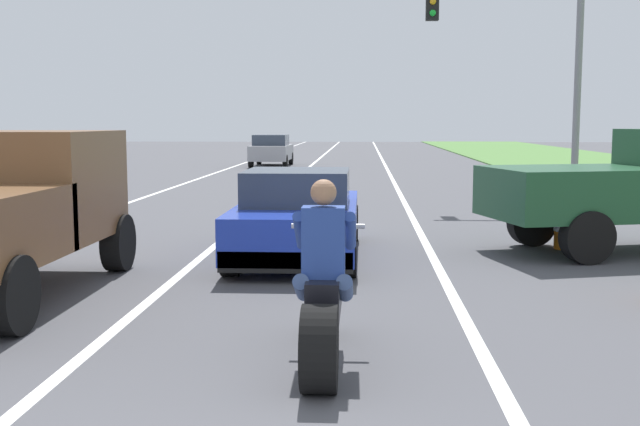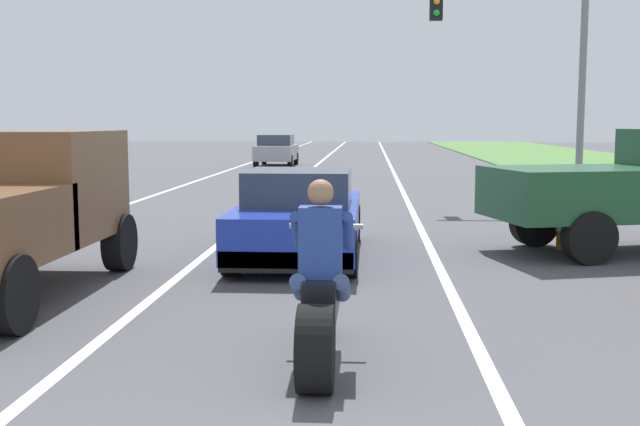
{
  "view_description": "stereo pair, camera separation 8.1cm",
  "coord_description": "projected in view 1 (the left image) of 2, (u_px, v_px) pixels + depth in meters",
  "views": [
    {
      "loc": [
        0.7,
        -2.79,
        2.09
      ],
      "look_at": [
        0.19,
        6.43,
        1.0
      ],
      "focal_mm": 43.19,
      "sensor_mm": 36.0,
      "label": 1
    },
    {
      "loc": [
        0.78,
        -2.78,
        2.09
      ],
      "look_at": [
        0.19,
        6.43,
        1.0
      ],
      "focal_mm": 43.19,
      "sensor_mm": 36.0,
      "label": 2
    }
  ],
  "objects": [
    {
      "name": "motorcycle_with_rider",
      "position": [
        323.0,
        300.0,
        6.52
      ],
      "size": [
        0.7,
        2.21,
        1.62
      ],
      "color": "black",
      "rests_on": "ground"
    },
    {
      "name": "distant_car_far_ahead",
      "position": [
        271.0,
        150.0,
        36.88
      ],
      "size": [
        1.8,
        4.0,
        1.5
      ],
      "color": "#99999E",
      "rests_on": "ground"
    },
    {
      "name": "construction_barrel_mid",
      "position": [
        572.0,
        219.0,
        12.72
      ],
      "size": [
        0.58,
        0.58,
        1.0
      ],
      "color": "orange",
      "rests_on": "ground"
    },
    {
      "name": "traffic_light_mast_near",
      "position": [
        529.0,
        47.0,
        19.39
      ],
      "size": [
        4.18,
        0.34,
        6.0
      ],
      "color": "gray",
      "rests_on": "ground"
    },
    {
      "name": "lane_stripe_left_solid",
      "position": [
        160.0,
        192.0,
        23.18
      ],
      "size": [
        0.14,
        120.0,
        0.01
      ],
      "primitive_type": "cube",
      "color": "white",
      "rests_on": "ground"
    },
    {
      "name": "sports_car_blue",
      "position": [
        298.0,
        217.0,
        11.94
      ],
      "size": [
        1.84,
        4.3,
        1.37
      ],
      "color": "#1E38B2",
      "rests_on": "ground"
    },
    {
      "name": "lane_stripe_centre_dashed",
      "position": [
        279.0,
        192.0,
        22.98
      ],
      "size": [
        0.14,
        120.0,
        0.01
      ],
      "primitive_type": "cube",
      "color": "white",
      "rests_on": "ground"
    },
    {
      "name": "lane_stripe_right_solid",
      "position": [
        400.0,
        193.0,
        22.78
      ],
      "size": [
        0.14,
        120.0,
        0.01
      ],
      "primitive_type": "cube",
      "color": "white",
      "rests_on": "ground"
    }
  ]
}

